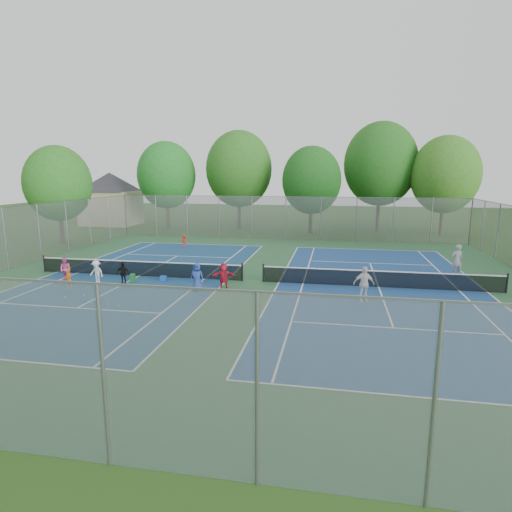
{
  "coord_description": "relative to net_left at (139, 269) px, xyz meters",
  "views": [
    {
      "loc": [
        4.56,
        -23.4,
        6.13
      ],
      "look_at": [
        0.0,
        1.0,
        1.3
      ],
      "focal_mm": 30.0,
      "sensor_mm": 36.0,
      "label": 1
    }
  ],
  "objects": [
    {
      "name": "fence_south",
      "position": [
        7.0,
        -16.0,
        1.54
      ],
      "size": [
        32.0,
        0.1,
        4.0
      ],
      "primitive_type": "cube",
      "color": "gray",
      "rests_on": "ground"
    },
    {
      "name": "tree_nr",
      "position": [
        16.0,
        24.0,
        6.59
      ],
      "size": [
        7.6,
        7.6,
        11.42
      ],
      "color": "#443326",
      "rests_on": "ground"
    },
    {
      "name": "net_left",
      "position": [
        0.0,
        0.0,
        0.0
      ],
      "size": [
        12.87,
        0.1,
        0.91
      ],
      "primitive_type": "cube",
      "color": "black",
      "rests_on": "ground"
    },
    {
      "name": "net_right",
      "position": [
        14.0,
        0.0,
        0.0
      ],
      "size": [
        12.87,
        0.1,
        0.91
      ],
      "primitive_type": "cube",
      "color": "black",
      "rests_on": "ground"
    },
    {
      "name": "ball_crate",
      "position": [
        1.9,
        -0.85,
        -0.31
      ],
      "size": [
        0.4,
        0.4,
        0.29
      ],
      "primitive_type": "cube",
      "rotation": [
        0.0,
        0.0,
        0.19
      ],
      "color": "blue",
      "rests_on": "ground"
    },
    {
      "name": "tennis_ball_4",
      "position": [
        -0.82,
        -4.51,
        -0.42
      ],
      "size": [
        0.07,
        0.07,
        0.07
      ],
      "primitive_type": "sphere",
      "color": "#D3E635",
      "rests_on": "ground"
    },
    {
      "name": "tennis_ball_2",
      "position": [
        1.18,
        -6.41,
        -0.42
      ],
      "size": [
        0.07,
        0.07,
        0.07
      ],
      "primitive_type": "sphere",
      "color": "#D1F438",
      "rests_on": "ground"
    },
    {
      "name": "child_far_baseline",
      "position": [
        -0.85,
        10.29,
        0.07
      ],
      "size": [
        0.7,
        0.43,
        1.05
      ],
      "primitive_type": "imported",
      "rotation": [
        0.0,
        0.0,
        3.09
      ],
      "color": "#AF2919",
      "rests_on": "ground"
    },
    {
      "name": "tennis_ball_5",
      "position": [
        3.33,
        -4.89,
        -0.42
      ],
      "size": [
        0.07,
        0.07,
        0.07
      ],
      "primitive_type": "sphere",
      "color": "#B0D030",
      "rests_on": "ground"
    },
    {
      "name": "tennis_ball_7",
      "position": [
        -0.59,
        -2.96,
        -0.42
      ],
      "size": [
        0.07,
        0.07,
        0.07
      ],
      "primitive_type": "sphere",
      "color": "#ACC32D",
      "rests_on": "ground"
    },
    {
      "name": "tennis_ball_6",
      "position": [
        1.17,
        -5.71,
        -0.42
      ],
      "size": [
        0.07,
        0.07,
        0.07
      ],
      "primitive_type": "sphere",
      "color": "gold",
      "rests_on": "ground"
    },
    {
      "name": "tree_nc",
      "position": [
        9.0,
        21.0,
        4.94
      ],
      "size": [
        6.0,
        6.0,
        8.85
      ],
      "color": "#443326",
      "rests_on": "ground"
    },
    {
      "name": "tree_nl",
      "position": [
        1.0,
        23.0,
        6.09
      ],
      "size": [
        7.2,
        7.2,
        10.69
      ],
      "color": "#443326",
      "rests_on": "ground"
    },
    {
      "name": "tennis_ball_3",
      "position": [
        4.39,
        -3.71,
        -0.42
      ],
      "size": [
        0.07,
        0.07,
        0.07
      ],
      "primitive_type": "sphere",
      "color": "gold",
      "rests_on": "ground"
    },
    {
      "name": "student_b",
      "position": [
        -3.67,
        -1.8,
        0.22
      ],
      "size": [
        0.66,
        0.52,
        1.34
      ],
      "primitive_type": "imported",
      "rotation": [
        0.0,
        0.0,
        0.01
      ],
      "color": "#DC5595",
      "rests_on": "ground"
    },
    {
      "name": "court_left",
      "position": [
        0.0,
        0.0,
        -0.44
      ],
      "size": [
        10.97,
        23.77,
        0.01
      ],
      "primitive_type": "cube",
      "color": "navy",
      "rests_on": "court_pad"
    },
    {
      "name": "fence_north",
      "position": [
        7.0,
        16.0,
        1.54
      ],
      "size": [
        32.0,
        0.1,
        4.0
      ],
      "primitive_type": "cube",
      "color": "gray",
      "rests_on": "ground"
    },
    {
      "name": "student_c",
      "position": [
        -1.53,
        -2.1,
        0.21
      ],
      "size": [
        0.94,
        0.66,
        1.33
      ],
      "primitive_type": "imported",
      "rotation": [
        0.0,
        0.0,
        -0.2
      ],
      "color": "silver",
      "rests_on": "ground"
    },
    {
      "name": "tree_ne",
      "position": [
        22.0,
        22.0,
        5.51
      ],
      "size": [
        6.6,
        6.6,
        9.77
      ],
      "color": "#443326",
      "rests_on": "ground"
    },
    {
      "name": "tennis_ball_9",
      "position": [
        -1.59,
        -5.0,
        -0.42
      ],
      "size": [
        0.07,
        0.07,
        0.07
      ],
      "primitive_type": "sphere",
      "color": "#E4F138",
      "rests_on": "ground"
    },
    {
      "name": "student_e",
      "position": [
        4.51,
        -2.56,
        0.3
      ],
      "size": [
        0.78,
        0.54,
        1.52
      ],
      "primitive_type": "imported",
      "rotation": [
        0.0,
        0.0,
        -0.08
      ],
      "color": "#284396",
      "rests_on": "ground"
    },
    {
      "name": "court_pad",
      "position": [
        7.0,
        0.0,
        -0.45
      ],
      "size": [
        32.0,
        32.0,
        0.01
      ],
      "primitive_type": "cube",
      "color": "#2A5935",
      "rests_on": "ground"
    },
    {
      "name": "student_d",
      "position": [
        -0.04,
        -1.9,
        0.17
      ],
      "size": [
        0.74,
        0.31,
        1.25
      ],
      "primitive_type": "imported",
      "rotation": [
        0.0,
        0.0,
        -0.0
      ],
      "color": "black",
      "rests_on": "ground"
    },
    {
      "name": "ground",
      "position": [
        7.0,
        0.0,
        -0.46
      ],
      "size": [
        120.0,
        120.0,
        0.0
      ],
      "primitive_type": "plane",
      "color": "#284D18",
      "rests_on": "ground"
    },
    {
      "name": "tree_side_w",
      "position": [
        -12.0,
        10.0,
        4.79
      ],
      "size": [
        5.6,
        5.6,
        8.47
      ],
      "color": "#443326",
      "rests_on": "ground"
    },
    {
      "name": "tree_nw",
      "position": [
        -7.0,
        22.0,
        5.44
      ],
      "size": [
        6.4,
        6.4,
        9.58
      ],
      "color": "#443326",
      "rests_on": "ground"
    },
    {
      "name": "tennis_ball_1",
      "position": [
        2.06,
        -2.55,
        -0.42
      ],
      "size": [
        0.07,
        0.07,
        0.07
      ],
      "primitive_type": "sphere",
      "color": "#C8E435",
      "rests_on": "ground"
    },
    {
      "name": "ball_hopper",
      "position": [
        0.32,
        -1.47,
        -0.21
      ],
      "size": [
        0.29,
        0.29,
        0.49
      ],
      "primitive_type": "cube",
      "rotation": [
        0.0,
        0.0,
        0.15
      ],
      "color": "#227F2C",
      "rests_on": "ground"
    },
    {
      "name": "tennis_ball_8",
      "position": [
        0.2,
        -5.2,
        -0.42
      ],
      "size": [
        0.07,
        0.07,
        0.07
      ],
      "primitive_type": "sphere",
      "color": "#A6C22D",
      "rests_on": "ground"
    },
    {
      "name": "house",
      "position": [
        -15.0,
        24.0,
        3.76
      ],
      "size": [
        11.03,
        11.03,
        7.3
      ],
      "color": "#B7A88C",
      "rests_on": "ground"
    },
    {
      "name": "teen_court_b",
      "position": [
        13.01,
        -2.82,
        0.42
      ],
      "size": [
        1.09,
        0.63,
        1.74
      ],
      "primitive_type": "imported",
      "rotation": [
        0.0,
        0.0,
        0.21
      ],
      "color": "silver",
      "rests_on": "ground"
    },
    {
      "name": "tennis_ball_0",
      "position": [
        1.73,
        -5.75,
        -0.42
      ],
      "size": [
        0.07,
        0.07,
        0.07
      ],
      "primitive_type": "sphere",
      "color": "yellow",
      "rests_on": "ground"
    },
    {
      "name": "court_right",
      "position": [
        14.0,
        0.0,
        -0.44
      ],
      "size": [
        10.97,
        23.77,
        0.01
      ],
      "primitive_type": "cube",
      "color": "navy",
      "rests_on": "court_pad"
    },
    {
      "name": "fence_west",
      "position": [
        -9.0,
        0.0,
        1.54
      ],
      "size": [
        0.1,
        32.0,
        4.0
      ],
      "primitive_type": "cube",
      "rotation": [
        0.0,
        0.0,
        1.57
      ],
      "color": "gray",
      "rests_on": "ground"
    },
    {
      "name": "student_a",
      "position": [
        -2.36,
        -3.45,
        0.11
      ],
      "size": [
        0.44,
        0.31,
        1.13
      ],
      "primitive_type": "imported",
      "rotation": [
        0.0,
        0.0,
        -0.11
      ],
      "color": "#C95C12",
      "rests_on": "ground"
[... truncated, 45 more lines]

